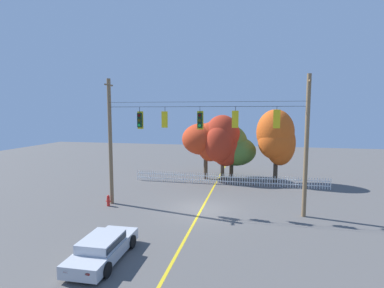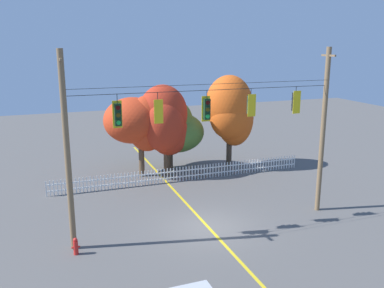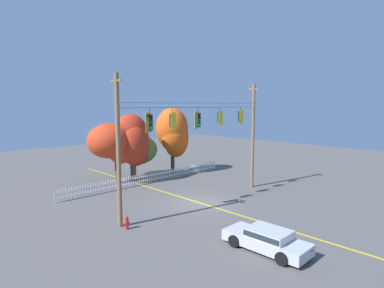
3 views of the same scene
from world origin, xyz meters
name	(u,v)px [view 2 (image 2 of 3)]	position (x,y,z in m)	size (l,w,h in m)	color
ground	(208,227)	(0.00, 0.00, 0.00)	(80.00, 80.00, 0.00)	#565451
lane_centerline_stripe	(208,227)	(0.00, 0.00, 0.00)	(0.16, 36.00, 0.01)	gold
signal_support_span	(209,140)	(0.00, 0.00, 4.66)	(13.81, 1.10, 9.15)	brown
traffic_signal_southbound_primary	(118,115)	(-4.46, 0.01, 6.20)	(0.43, 0.38, 1.57)	black
traffic_signal_eastbound_side	(158,111)	(-2.58, -0.01, 6.26)	(0.43, 0.38, 1.44)	black
traffic_signal_northbound_primary	(207,109)	(-0.12, 0.01, 6.22)	(0.43, 0.38, 1.55)	black
traffic_signal_westbound_side	(251,105)	(2.26, -0.01, 6.30)	(0.43, 0.38, 1.40)	black
traffic_signal_northbound_secondary	(295,102)	(4.89, -0.01, 6.34)	(0.43, 0.38, 1.40)	black
white_picket_fence	(183,174)	(1.17, 7.51, 0.51)	(18.02, 0.06, 1.01)	white
autumn_maple_near_fence	(138,122)	(-1.39, 9.80, 3.92)	(4.45, 3.89, 5.77)	brown
autumn_maple_mid	(165,122)	(0.43, 9.32, 3.87)	(3.61, 3.53, 6.49)	brown
autumn_oak_far_east	(171,127)	(1.18, 10.39, 3.26)	(4.99, 3.75, 5.56)	brown
autumn_maple_far_west	(231,112)	(5.60, 9.33, 4.31)	(3.67, 3.36, 7.03)	#473828
fire_hydrant	(76,246)	(-6.73, -0.64, 0.40)	(0.38, 0.22, 0.81)	red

